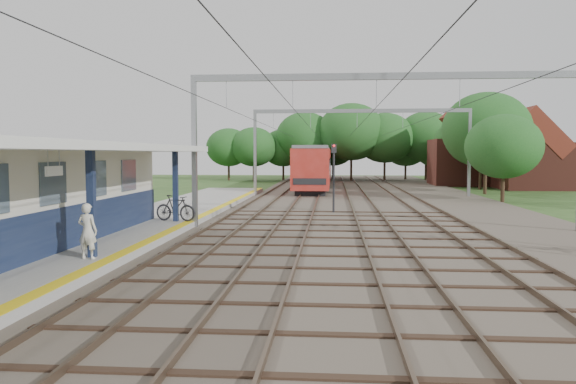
{
  "coord_description": "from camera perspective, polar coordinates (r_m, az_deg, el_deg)",
  "views": [
    {
      "loc": [
        1.31,
        -10.18,
        3.46
      ],
      "look_at": [
        -0.86,
        16.81,
        1.6
      ],
      "focal_mm": 35.0,
      "sensor_mm": 36.0,
      "label": 1
    }
  ],
  "objects": [
    {
      "name": "rail_tracks",
      "position": [
        40.31,
        4.85,
        -0.76
      ],
      "size": [
        11.8,
        88.0,
        0.15
      ],
      "color": "brown",
      "rests_on": "ballast_bed"
    },
    {
      "name": "ballast_bed",
      "position": [
        40.41,
        8.4,
        -0.96
      ],
      "size": [
        18.0,
        90.0,
        0.1
      ],
      "primitive_type": "cube",
      "color": "#473D33",
      "rests_on": "ground"
    },
    {
      "name": "person",
      "position": [
        17.59,
        -19.7,
        -3.75
      ],
      "size": [
        0.66,
        0.48,
        1.66
      ],
      "primitive_type": "imported",
      "rotation": [
        0.0,
        0.0,
        2.99
      ],
      "color": "beige",
      "rests_on": "platform"
    },
    {
      "name": "platform",
      "position": [
        25.94,
        -15.32,
        -3.49
      ],
      "size": [
        5.0,
        52.0,
        0.35
      ],
      "primitive_type": "cube",
      "color": "gray",
      "rests_on": "ground"
    },
    {
      "name": "yellow_stripe",
      "position": [
        25.24,
        -10.52,
        -3.2
      ],
      "size": [
        0.45,
        52.0,
        0.01
      ],
      "primitive_type": "cube",
      "color": "yellow",
      "rests_on": "platform"
    },
    {
      "name": "signal_post",
      "position": [
        32.06,
        4.67,
        2.1
      ],
      "size": [
        0.3,
        0.27,
        4.0
      ],
      "rotation": [
        0.0,
        0.0,
        0.22
      ],
      "color": "black",
      "rests_on": "ground"
    },
    {
      "name": "ground",
      "position": [
        10.83,
        -2.67,
        -14.69
      ],
      "size": [
        160.0,
        160.0,
        0.0
      ],
      "primitive_type": "plane",
      "color": "#2D4C1E",
      "rests_on": "ground"
    },
    {
      "name": "house_near",
      "position": [
        59.53,
        23.95,
        3.13
      ],
      "size": [
        7.0,
        6.12,
        7.89
      ],
      "color": "brown",
      "rests_on": "ground"
    },
    {
      "name": "tree_band",
      "position": [
        67.36,
        6.77,
        5.14
      ],
      "size": [
        31.72,
        30.88,
        8.82
      ],
      "color": "#382619",
      "rests_on": "ground"
    },
    {
      "name": "catenary_system",
      "position": [
        35.58,
        8.0,
        7.2
      ],
      "size": [
        17.22,
        88.0,
        7.0
      ],
      "color": "gray",
      "rests_on": "ground"
    },
    {
      "name": "house_far",
      "position": [
        63.89,
        17.92,
        3.53
      ],
      "size": [
        8.0,
        6.12,
        8.66
      ],
      "color": "brown",
      "rests_on": "ground"
    },
    {
      "name": "station_building",
      "position": [
        20.02,
        -26.0,
        -0.52
      ],
      "size": [
        3.41,
        18.0,
        3.4
      ],
      "color": "beige",
      "rests_on": "platform"
    },
    {
      "name": "train",
      "position": [
        62.54,
        2.94,
        2.8
      ],
      "size": [
        3.07,
        38.25,
        4.02
      ],
      "color": "black",
      "rests_on": "ballast_bed"
    },
    {
      "name": "bicycle",
      "position": [
        26.31,
        -11.37,
        -1.62
      ],
      "size": [
        2.08,
        1.02,
        1.2
      ],
      "primitive_type": "imported",
      "rotation": [
        0.0,
        0.0,
        1.33
      ],
      "color": "black",
      "rests_on": "platform"
    },
    {
      "name": "canopy",
      "position": [
        18.55,
        -24.77,
        4.14
      ],
      "size": [
        6.4,
        20.0,
        3.44
      ],
      "color": "#131E3C",
      "rests_on": "platform"
    }
  ]
}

